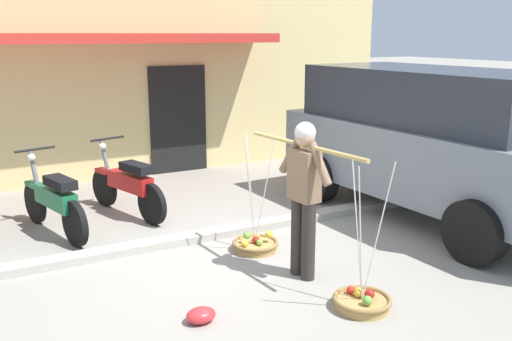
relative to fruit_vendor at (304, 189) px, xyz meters
name	(u,v)px	position (x,y,z in m)	size (l,w,h in m)	color
ground_plane	(236,256)	(-0.39, 0.84, -0.98)	(90.00, 90.00, 0.00)	gray
sidewalk_curb	(212,234)	(-0.39, 1.54, -0.93)	(20.00, 0.24, 0.10)	#AEA89C
fruit_vendor	(304,189)	(0.00, 0.00, 0.00)	(0.24, 1.80, 1.70)	#2D2823
fruit_basket_left_side	(362,301)	(0.10, -0.90, -0.90)	(0.57, 0.57, 1.45)	#B2894C
fruit_basket_right_side	(255,244)	(-0.10, 0.90, -0.90)	(0.57, 0.57, 1.45)	#B2894C
motorcycle_second_in_row	(54,201)	(-2.14, 2.65, -0.53)	(0.64, 1.78, 1.09)	black
motorcycle_third_in_row	(128,185)	(-1.07, 2.98, -0.53)	(0.70, 1.76, 1.09)	black
parked_truck	(434,139)	(2.78, 0.91, 0.15)	(2.36, 4.90, 2.10)	slate
storefront_building	(44,57)	(-1.41, 7.67, 1.12)	(13.00, 6.00, 4.20)	#DBC684
plastic_litter_bag	(201,315)	(-1.37, -0.41, -0.91)	(0.28, 0.22, 0.14)	red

